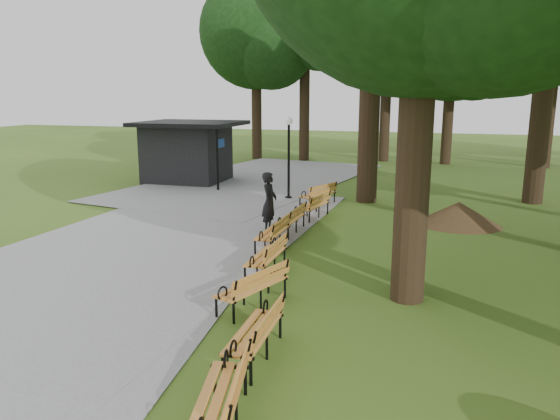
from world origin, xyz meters
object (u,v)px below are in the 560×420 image
(lamp_post, at_px, (289,141))
(bench_4, at_px, (272,233))
(bench_5, at_px, (289,219))
(bench_3, at_px, (266,256))
(bench_7, at_px, (318,194))
(bench_2, at_px, (252,287))
(bench_6, at_px, (313,206))
(person, at_px, (269,202))
(bench_0, at_px, (219,398))
(dirt_mound, at_px, (458,214))
(kiosk, at_px, (187,152))
(bench_1, at_px, (254,333))

(lamp_post, height_order, bench_4, lamp_post)
(bench_4, height_order, bench_5, same)
(bench_3, bearing_deg, bench_7, -175.46)
(bench_2, bearing_deg, bench_6, -155.83)
(person, xyz_separation_m, bench_0, (2.49, -9.80, -0.49))
(person, bearing_deg, bench_7, -9.36)
(person, relative_size, bench_0, 0.98)
(dirt_mound, distance_m, bench_5, 5.62)
(bench_4, bearing_deg, kiosk, -142.51)
(dirt_mound, xyz_separation_m, bench_7, (-5.09, 1.71, 0.05))
(bench_1, xyz_separation_m, bench_5, (-1.62, 7.85, 0.00))
(bench_2, height_order, bench_7, same)
(lamp_post, height_order, bench_6, lamp_post)
(kiosk, bearing_deg, bench_4, -53.40)
(bench_4, bearing_deg, bench_1, 15.18)
(bench_1, relative_size, bench_3, 1.00)
(kiosk, distance_m, dirt_mound, 13.63)
(kiosk, bearing_deg, bench_2, -59.79)
(bench_5, bearing_deg, bench_1, 13.52)
(bench_7, bearing_deg, bench_3, 27.04)
(kiosk, height_order, bench_3, kiosk)
(bench_0, bearing_deg, bench_3, -179.62)
(bench_2, height_order, bench_3, same)
(bench_3, relative_size, bench_4, 1.00)
(bench_3, bearing_deg, bench_0, 12.97)
(dirt_mound, bearing_deg, person, -155.62)
(bench_5, bearing_deg, lamp_post, -162.01)
(lamp_post, height_order, bench_7, lamp_post)
(bench_0, distance_m, bench_3, 6.09)
(bench_7, bearing_deg, bench_6, 31.43)
(kiosk, relative_size, bench_7, 2.44)
(person, xyz_separation_m, dirt_mound, (5.64, 2.56, -0.55))
(bench_0, bearing_deg, bench_1, 174.01)
(bench_6, height_order, bench_7, same)
(kiosk, distance_m, bench_1, 18.36)
(bench_6, bearing_deg, bench_1, 17.73)
(bench_3, height_order, bench_4, same)
(person, xyz_separation_m, bench_2, (1.54, -5.89, -0.49))
(bench_0, bearing_deg, bench_4, -179.39)
(bench_3, relative_size, bench_6, 1.00)
(bench_3, bearing_deg, bench_4, -166.17)
(bench_6, bearing_deg, bench_2, 14.49)
(dirt_mound, bearing_deg, lamp_post, 157.48)
(kiosk, height_order, lamp_post, lamp_post)
(bench_1, bearing_deg, kiosk, -151.84)
(lamp_post, relative_size, bench_0, 1.74)
(dirt_mound, distance_m, bench_3, 7.83)
(person, height_order, bench_4, person)
(lamp_post, bearing_deg, bench_1, -76.49)
(person, xyz_separation_m, bench_7, (0.56, 4.27, -0.49))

